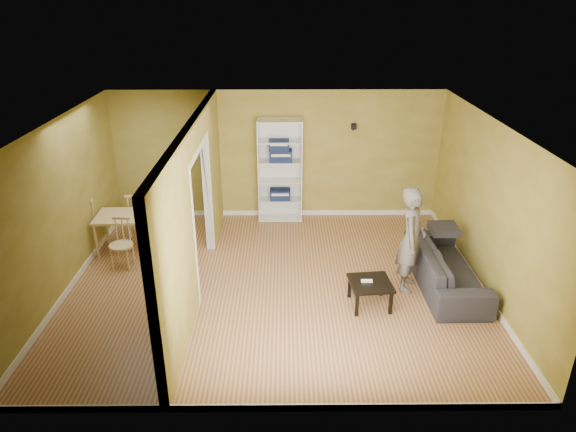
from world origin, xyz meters
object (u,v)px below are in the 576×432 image
Objects in this scene: chair_near at (121,244)px; chair_far at (137,213)px; person at (412,231)px; bookshelf at (280,170)px; chair_left at (86,223)px; sofa at (446,261)px; dining_table at (128,219)px; coffee_table at (370,285)px.

chair_far reaches higher than chair_near.
person is 3.39m from bookshelf.
chair_near is (0.83, -0.71, -0.06)m from chair_left.
chair_far is (-0.06, 1.28, 0.00)m from chair_near.
person is 2.03× the size of chair_left.
chair_far is at bearing 70.04° from sofa.
person is 1.81× the size of dining_table.
coffee_table is 4.47m from dining_table.
dining_table is 1.12× the size of chair_left.
sofa reaches higher than coffee_table.
chair_near reaches higher than dining_table.
bookshelf is (-2.03, 2.72, 0.05)m from person.
bookshelf is at bearing 112.66° from coffee_table.
bookshelf is 2.39× the size of chair_near.
sofa is 1.06× the size of bookshelf.
person reaches higher than chair_near.
person is at bearing -53.31° from bookshelf.
bookshelf reaches higher than chair_near.
chair_left reaches higher than chair_near.
person is 2.27× the size of chair_far.
chair_left is at bearing -159.14° from bookshelf.
bookshelf is at bearing 55.69° from person.
person reaches higher than coffee_table.
dining_table is 0.79m from chair_left.
sofa is 5.34m from chair_near.
person is at bearing -15.60° from dining_table.
bookshelf reaches higher than sofa.
chair_left is at bearing 143.48° from chair_near.
chair_near is 1.28m from chair_far.
chair_far is at bearing -164.46° from bookshelf.
dining_table is 1.25× the size of chair_far.
chair_near is at bearing 163.40° from coffee_table.
person is at bearing 96.63° from sofa.
bookshelf is at bearing 41.54° from chair_near.
person is at bearing 155.29° from chair_far.
chair_left is (-5.52, 1.39, -0.50)m from person.
dining_table is at bearing 72.66° from chair_left.
chair_near is at bearing -85.99° from dining_table.
chair_near is at bearing 36.94° from chair_left.
chair_near is (0.05, -0.64, -0.17)m from dining_table.
coffee_table is 0.69× the size of chair_far.
sofa is at bearing 24.75° from coffee_table.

